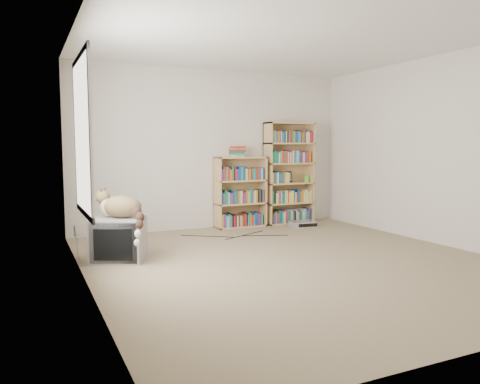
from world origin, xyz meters
name	(u,v)px	position (x,y,z in m)	size (l,w,h in m)	color
floor	(295,261)	(0.00, 0.00, 0.00)	(4.50, 5.00, 0.01)	gray
wall_back	(213,150)	(0.00, 2.50, 1.25)	(4.50, 0.02, 2.50)	silver
wall_left	(84,152)	(-2.25, 0.00, 1.25)	(0.02, 5.00, 2.50)	silver
wall_right	(443,150)	(2.25, 0.00, 1.25)	(0.02, 5.00, 2.50)	silver
ceiling	(298,35)	(0.00, 0.00, 2.50)	(4.50, 5.00, 0.02)	white
window	(82,136)	(-2.24, 0.20, 1.40)	(0.02, 1.22, 1.52)	white
crt_tv	(119,239)	(-1.80, 0.91, 0.24)	(0.72, 0.70, 0.49)	#969699
cat	(124,210)	(-1.75, 0.84, 0.59)	(0.58, 0.76, 0.56)	#322514
bookcase_tall	(289,176)	(1.31, 2.36, 0.81)	(0.85, 0.30, 1.70)	tan
bookcase_short	(240,195)	(0.41, 2.36, 0.52)	(0.83, 0.30, 1.14)	tan
book_stack	(237,152)	(0.37, 2.37, 1.22)	(0.20, 0.26, 0.17)	red
green_mug	(306,179)	(1.66, 2.34, 0.75)	(0.10, 0.10, 0.11)	#63BF36
framed_print	(288,177)	(1.36, 2.44, 0.78)	(0.14, 0.01, 0.18)	black
dvd_player	(303,224)	(1.33, 1.93, 0.04)	(0.39, 0.28, 0.09)	silver
wall_outlet	(75,231)	(-2.24, 1.25, 0.32)	(0.01, 0.08, 0.13)	silver
floor_cables	(225,237)	(-0.16, 1.65, 0.00)	(1.20, 0.70, 0.01)	black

